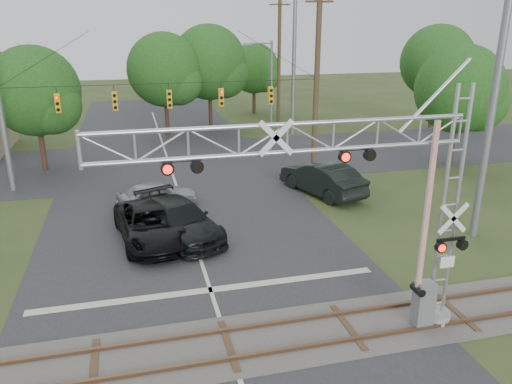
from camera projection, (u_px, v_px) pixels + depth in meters
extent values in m
cube|color=#262628|center=(195.00, 242.00, 22.81)|extent=(14.00, 90.00, 0.02)
cube|color=#262628|center=(169.00, 162.00, 35.64)|extent=(90.00, 12.00, 0.02)
cube|color=#46423D|center=(229.00, 346.00, 15.47)|extent=(90.00, 3.20, 0.05)
cube|color=brown|center=(233.00, 358.00, 14.79)|extent=(90.00, 0.12, 0.14)
cube|color=brown|center=(224.00, 331.00, 16.11)|extent=(90.00, 0.12, 0.14)
cylinder|color=gray|center=(435.00, 316.00, 16.78)|extent=(0.99, 0.99, 0.33)
cube|color=silver|center=(447.00, 262.00, 15.76)|extent=(0.49, 0.03, 0.38)
cube|color=slate|center=(423.00, 305.00, 16.22)|extent=(0.60, 0.49, 1.64)
cube|color=red|center=(427.00, 210.00, 15.07)|extent=(0.15, 0.10, 5.47)
cylinder|color=#3D2D1C|center=(317.00, 83.00, 32.32)|extent=(0.36, 0.36, 11.50)
cylinder|color=black|center=(168.00, 83.00, 30.02)|extent=(19.00, 0.03, 0.03)
cube|color=orange|center=(58.00, 103.00, 28.84)|extent=(0.30, 0.30, 1.10)
cube|color=orange|center=(115.00, 101.00, 29.59)|extent=(0.30, 0.30, 1.10)
cube|color=orange|center=(169.00, 99.00, 30.33)|extent=(0.30, 0.30, 1.10)
cube|color=orange|center=(221.00, 97.00, 31.08)|extent=(0.30, 0.30, 1.10)
cube|color=orange|center=(270.00, 95.00, 31.82)|extent=(0.30, 0.30, 1.10)
imported|color=black|center=(151.00, 224.00, 22.65)|extent=(3.49, 6.18, 1.63)
imported|color=black|center=(179.00, 220.00, 23.07)|extent=(4.32, 6.32, 1.70)
imported|color=#919498|center=(157.00, 195.00, 26.78)|extent=(4.59, 2.80, 1.46)
imported|color=black|center=(322.00, 178.00, 28.88)|extent=(3.77, 6.08, 1.89)
cylinder|color=slate|center=(271.00, 97.00, 37.56)|extent=(0.18, 0.18, 8.22)
cylinder|color=slate|center=(260.00, 43.00, 36.07)|extent=(1.83, 0.11, 0.11)
cube|color=slate|center=(247.00, 44.00, 35.87)|extent=(0.55, 0.23, 0.14)
cylinder|color=slate|center=(294.00, 62.00, 42.42)|extent=(0.34, 0.34, 12.46)
cylinder|color=slate|center=(492.00, 108.00, 21.57)|extent=(0.34, 0.34, 11.97)
cylinder|color=#3D2D1C|center=(279.00, 63.00, 47.10)|extent=(0.34, 0.34, 11.68)
cube|color=#3D2D1C|center=(280.00, 5.00, 45.43)|extent=(2.00, 0.12, 0.12)
cylinder|color=#372219|center=(42.00, 143.00, 33.24)|extent=(0.36, 0.36, 3.76)
sphere|color=#1B4814|center=(34.00, 91.00, 32.13)|extent=(5.81, 5.81, 5.81)
cylinder|color=#372219|center=(167.00, 113.00, 43.26)|extent=(0.36, 0.36, 4.03)
sphere|color=#1B4814|center=(164.00, 70.00, 42.07)|extent=(6.22, 6.22, 6.22)
cylinder|color=#372219|center=(210.00, 106.00, 45.85)|extent=(0.36, 0.36, 4.30)
sphere|color=#1B4814|center=(209.00, 62.00, 44.58)|extent=(6.65, 6.65, 6.65)
cylinder|color=#372219|center=(254.00, 98.00, 53.91)|extent=(0.36, 0.36, 3.42)
sphere|color=#1B4814|center=(254.00, 68.00, 52.90)|extent=(5.29, 5.29, 5.29)
cylinder|color=#372219|center=(453.00, 140.00, 34.05)|extent=(0.36, 0.36, 3.77)
sphere|color=#1B4814|center=(460.00, 89.00, 32.93)|extent=(5.83, 5.83, 5.83)
cylinder|color=#372219|center=(432.00, 105.00, 46.66)|extent=(0.36, 0.36, 4.30)
sphere|color=#1B4814|center=(437.00, 62.00, 45.39)|extent=(6.64, 6.64, 6.64)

